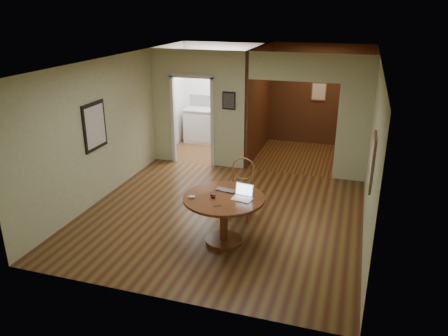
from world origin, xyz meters
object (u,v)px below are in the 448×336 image
(chair, at_px, (242,185))
(open_laptop, at_px, (243,194))
(dining_table, at_px, (224,209))
(closed_laptop, at_px, (224,191))

(chair, distance_m, open_laptop, 1.00)
(dining_table, height_order, closed_laptop, closed_laptop)
(dining_table, bearing_deg, closed_laptop, 105.24)
(dining_table, height_order, chair, chair)
(open_laptop, bearing_deg, dining_table, -158.81)
(closed_laptop, bearing_deg, open_laptop, -10.04)
(chair, relative_size, closed_laptop, 3.33)
(chair, bearing_deg, open_laptop, -74.35)
(dining_table, bearing_deg, open_laptop, 11.17)
(closed_laptop, bearing_deg, dining_table, -64.86)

